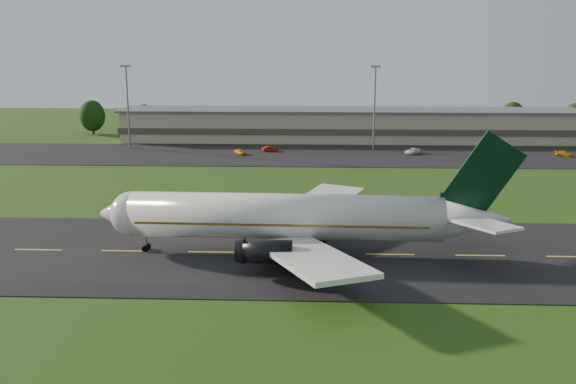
{
  "coord_description": "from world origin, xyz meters",
  "views": [
    {
      "loc": [
        -9.49,
        -75.44,
        25.35
      ],
      "look_at": [
        -12.89,
        8.0,
        6.0
      ],
      "focal_mm": 40.0,
      "sensor_mm": 36.0,
      "label": 1
    }
  ],
  "objects_px": {
    "airliner": "(292,218)",
    "terminal": "(373,126)",
    "service_vehicle_b": "(270,149)",
    "service_vehicle_a": "(240,152)",
    "light_mast_west": "(127,97)",
    "service_vehicle_d": "(565,154)",
    "light_mast_centre": "(375,98)",
    "service_vehicle_c": "(412,151)"
  },
  "relations": [
    {
      "from": "airliner",
      "to": "service_vehicle_c",
      "type": "bearing_deg",
      "value": 72.39
    },
    {
      "from": "light_mast_centre",
      "to": "terminal",
      "type": "bearing_deg",
      "value": 85.05
    },
    {
      "from": "light_mast_west",
      "to": "light_mast_centre",
      "type": "xyz_separation_m",
      "value": [
        60.0,
        0.0,
        0.0
      ]
    },
    {
      "from": "light_mast_west",
      "to": "light_mast_centre",
      "type": "bearing_deg",
      "value": 0.0
    },
    {
      "from": "terminal",
      "to": "service_vehicle_d",
      "type": "bearing_deg",
      "value": -29.64
    },
    {
      "from": "light_mast_west",
      "to": "service_vehicle_a",
      "type": "relative_size",
      "value": 5.34
    },
    {
      "from": "light_mast_west",
      "to": "service_vehicle_d",
      "type": "bearing_deg",
      "value": -4.2
    },
    {
      "from": "light_mast_west",
      "to": "service_vehicle_b",
      "type": "xyz_separation_m",
      "value": [
        34.96,
        -3.25,
        -12.03
      ]
    },
    {
      "from": "service_vehicle_b",
      "to": "service_vehicle_c",
      "type": "xyz_separation_m",
      "value": [
        33.75,
        -2.28,
        0.04
      ]
    },
    {
      "from": "terminal",
      "to": "service_vehicle_a",
      "type": "height_order",
      "value": "terminal"
    },
    {
      "from": "light_mast_centre",
      "to": "service_vehicle_b",
      "type": "bearing_deg",
      "value": -172.61
    },
    {
      "from": "light_mast_centre",
      "to": "service_vehicle_b",
      "type": "distance_m",
      "value": 27.97
    },
    {
      "from": "airliner",
      "to": "service_vehicle_b",
      "type": "height_order",
      "value": "airliner"
    },
    {
      "from": "airliner",
      "to": "terminal",
      "type": "height_order",
      "value": "airliner"
    },
    {
      "from": "service_vehicle_a",
      "to": "service_vehicle_d",
      "type": "relative_size",
      "value": 0.93
    },
    {
      "from": "service_vehicle_a",
      "to": "service_vehicle_c",
      "type": "relative_size",
      "value": 0.81
    },
    {
      "from": "terminal",
      "to": "light_mast_west",
      "type": "relative_size",
      "value": 7.13
    },
    {
      "from": "service_vehicle_b",
      "to": "light_mast_west",
      "type": "bearing_deg",
      "value": 64.1
    },
    {
      "from": "airliner",
      "to": "service_vehicle_d",
      "type": "height_order",
      "value": "airliner"
    },
    {
      "from": "service_vehicle_a",
      "to": "terminal",
      "type": "bearing_deg",
      "value": 0.7
    },
    {
      "from": "light_mast_centre",
      "to": "service_vehicle_c",
      "type": "bearing_deg",
      "value": -32.4
    },
    {
      "from": "service_vehicle_b",
      "to": "airliner",
      "type": "bearing_deg",
      "value": 165.38
    },
    {
      "from": "light_mast_west",
      "to": "light_mast_centre",
      "type": "height_order",
      "value": "same"
    },
    {
      "from": "light_mast_west",
      "to": "service_vehicle_d",
      "type": "xyz_separation_m",
      "value": [
        103.15,
        -7.58,
        -12.05
      ]
    },
    {
      "from": "light_mast_centre",
      "to": "service_vehicle_b",
      "type": "relative_size",
      "value": 5.48
    },
    {
      "from": "light_mast_centre",
      "to": "airliner",
      "type": "bearing_deg",
      "value": -102.01
    },
    {
      "from": "terminal",
      "to": "light_mast_west",
      "type": "distance_m",
      "value": 64.1
    },
    {
      "from": "terminal",
      "to": "light_mast_west",
      "type": "xyz_separation_m",
      "value": [
        -61.4,
        -16.18,
        8.75
      ]
    },
    {
      "from": "airliner",
      "to": "terminal",
      "type": "bearing_deg",
      "value": 80.61
    },
    {
      "from": "terminal",
      "to": "light_mast_centre",
      "type": "relative_size",
      "value": 7.13
    },
    {
      "from": "service_vehicle_b",
      "to": "service_vehicle_d",
      "type": "relative_size",
      "value": 0.91
    },
    {
      "from": "service_vehicle_b",
      "to": "service_vehicle_a",
      "type": "bearing_deg",
      "value": 105.27
    },
    {
      "from": "light_mast_west",
      "to": "service_vehicle_d",
      "type": "relative_size",
      "value": 4.99
    },
    {
      "from": "service_vehicle_a",
      "to": "service_vehicle_c",
      "type": "bearing_deg",
      "value": -31.98
    },
    {
      "from": "service_vehicle_c",
      "to": "service_vehicle_a",
      "type": "bearing_deg",
      "value": -138.04
    },
    {
      "from": "light_mast_centre",
      "to": "service_vehicle_d",
      "type": "height_order",
      "value": "light_mast_centre"
    },
    {
      "from": "terminal",
      "to": "light_mast_centre",
      "type": "distance_m",
      "value": 18.45
    },
    {
      "from": "light_mast_west",
      "to": "service_vehicle_c",
      "type": "distance_m",
      "value": 69.97
    },
    {
      "from": "light_mast_centre",
      "to": "service_vehicle_c",
      "type": "xyz_separation_m",
      "value": [
        8.71,
        -5.53,
        -11.98
      ]
    },
    {
      "from": "light_mast_west",
      "to": "service_vehicle_a",
      "type": "distance_m",
      "value": 31.81
    },
    {
      "from": "light_mast_west",
      "to": "light_mast_centre",
      "type": "relative_size",
      "value": 1.0
    },
    {
      "from": "airliner",
      "to": "terminal",
      "type": "relative_size",
      "value": 0.35
    }
  ]
}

